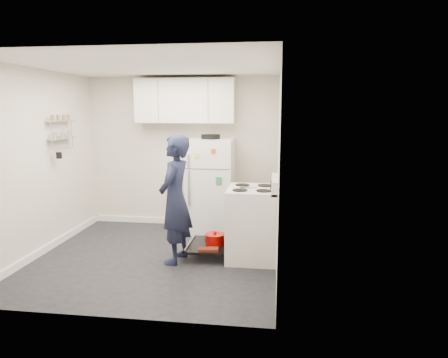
# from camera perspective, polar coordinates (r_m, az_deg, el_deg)

# --- Properties ---
(room) EXTENTS (3.21, 3.21, 2.51)m
(room) POSITION_cam_1_polar(r_m,az_deg,el_deg) (5.29, -10.16, 1.54)
(room) COLOR black
(room) RESTS_ON ground
(electric_range) EXTENTS (0.66, 0.76, 1.10)m
(electric_range) POSITION_cam_1_polar(r_m,az_deg,el_deg) (5.33, 3.93, -6.40)
(electric_range) COLOR silver
(electric_range) RESTS_ON ground
(open_oven_door) EXTENTS (0.55, 0.70, 0.22)m
(open_oven_door) POSITION_cam_1_polar(r_m,az_deg,el_deg) (5.48, -1.93, -9.05)
(open_oven_door) COLOR black
(open_oven_door) RESTS_ON ground
(refrigerator) EXTENTS (0.72, 0.74, 1.58)m
(refrigerator) POSITION_cam_1_polar(r_m,az_deg,el_deg) (6.41, -1.89, -0.92)
(refrigerator) COLOR white
(refrigerator) RESTS_ON ground
(upper_cabinets) EXTENTS (1.60, 0.33, 0.70)m
(upper_cabinets) POSITION_cam_1_polar(r_m,az_deg,el_deg) (6.56, -5.56, 11.06)
(upper_cabinets) COLOR silver
(upper_cabinets) RESTS_ON room
(wall_shelf_rack) EXTENTS (0.14, 0.60, 0.61)m
(wall_shelf_rack) POSITION_cam_1_polar(r_m,az_deg,el_deg) (6.27, -22.17, 6.55)
(wall_shelf_rack) COLOR #B2B2B7
(wall_shelf_rack) RESTS_ON room
(person) EXTENTS (0.47, 0.65, 1.65)m
(person) POSITION_cam_1_polar(r_m,az_deg,el_deg) (5.15, -6.98, -2.91)
(person) COLOR #181D35
(person) RESTS_ON ground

